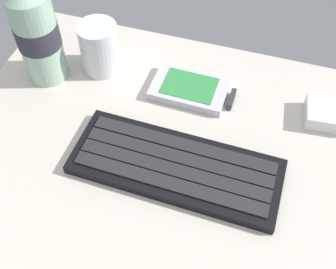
# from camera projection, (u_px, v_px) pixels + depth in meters

# --- Properties ---
(ground_plane) EXTENTS (0.64, 0.48, 0.03)m
(ground_plane) POSITION_uv_depth(u_px,v_px,m) (168.00, 152.00, 0.61)
(ground_plane) COLOR beige
(keyboard) EXTENTS (0.29, 0.12, 0.02)m
(keyboard) POSITION_uv_depth(u_px,v_px,m) (176.00, 166.00, 0.57)
(keyboard) COLOR black
(keyboard) RESTS_ON ground_plane
(handheld_device) EXTENTS (0.13, 0.08, 0.02)m
(handheld_device) POSITION_uv_depth(u_px,v_px,m) (193.00, 90.00, 0.66)
(handheld_device) COLOR silver
(handheld_device) RESTS_ON ground_plane
(juice_cup) EXTENTS (0.06, 0.06, 0.09)m
(juice_cup) POSITION_uv_depth(u_px,v_px,m) (100.00, 49.00, 0.67)
(juice_cup) COLOR silver
(juice_cup) RESTS_ON ground_plane
(water_bottle) EXTENTS (0.07, 0.07, 0.21)m
(water_bottle) POSITION_uv_depth(u_px,v_px,m) (36.00, 30.00, 0.62)
(water_bottle) COLOR #9EC1A8
(water_bottle) RESTS_ON ground_plane
(charger_block) EXTENTS (0.07, 0.06, 0.02)m
(charger_block) POSITION_uv_depth(u_px,v_px,m) (329.00, 115.00, 0.62)
(charger_block) COLOR white
(charger_block) RESTS_ON ground_plane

